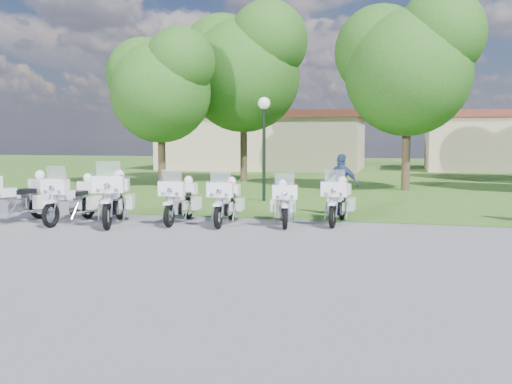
% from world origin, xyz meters
% --- Properties ---
extents(ground, '(100.00, 100.00, 0.00)m').
position_xyz_m(ground, '(0.00, 0.00, 0.00)').
color(ground, '#56565B').
rests_on(ground, ground).
extents(grass_lawn, '(100.00, 48.00, 0.01)m').
position_xyz_m(grass_lawn, '(0.00, 27.00, 0.00)').
color(grass_lawn, '#31601E').
rests_on(grass_lawn, ground).
extents(motorcycle_0, '(1.27, 2.46, 1.70)m').
position_xyz_m(motorcycle_0, '(-6.59, 0.78, 0.71)').
color(motorcycle_0, black).
rests_on(motorcycle_0, ground).
extents(motorcycle_1, '(0.83, 2.37, 1.59)m').
position_xyz_m(motorcycle_1, '(-5.07, 1.12, 0.66)').
color(motorcycle_1, black).
rests_on(motorcycle_1, ground).
extents(motorcycle_2, '(1.34, 2.49, 1.73)m').
position_xyz_m(motorcycle_2, '(-3.83, 1.14, 0.72)').
color(motorcycle_2, black).
rests_on(motorcycle_2, ground).
extents(motorcycle_3, '(0.78, 2.24, 1.50)m').
position_xyz_m(motorcycle_3, '(-2.20, 1.83, 0.63)').
color(motorcycle_3, black).
rests_on(motorcycle_3, ground).
extents(motorcycle_4, '(0.82, 2.23, 1.49)m').
position_xyz_m(motorcycle_4, '(-0.91, 1.89, 0.62)').
color(motorcycle_4, black).
rests_on(motorcycle_4, ground).
extents(motorcycle_5, '(1.01, 2.07, 1.42)m').
position_xyz_m(motorcycle_5, '(0.61, 2.16, 0.59)').
color(motorcycle_5, black).
rests_on(motorcycle_5, ground).
extents(motorcycle_6, '(0.80, 2.24, 1.50)m').
position_xyz_m(motorcycle_6, '(2.02, 2.73, 0.63)').
color(motorcycle_6, black).
rests_on(motorcycle_6, ground).
extents(lamp_post, '(0.44, 0.44, 3.77)m').
position_xyz_m(lamp_post, '(-1.17, 7.44, 2.87)').
color(lamp_post, black).
rests_on(lamp_post, ground).
extents(tree_0, '(5.51, 4.70, 7.35)m').
position_xyz_m(tree_0, '(-7.37, 12.44, 4.86)').
color(tree_0, '#38281C').
rests_on(tree_0, ground).
extents(tree_1, '(6.88, 5.87, 9.17)m').
position_xyz_m(tree_1, '(-4.38, 16.20, 6.07)').
color(tree_1, '#38281C').
rests_on(tree_1, ground).
extents(tree_2, '(6.35, 5.42, 8.47)m').
position_xyz_m(tree_2, '(3.83, 13.07, 5.60)').
color(tree_2, '#38281C').
rests_on(tree_2, ground).
extents(building_west, '(14.56, 8.32, 4.10)m').
position_xyz_m(building_west, '(-6.00, 28.00, 2.07)').
color(building_west, tan).
rests_on(building_west, ground).
extents(building_east, '(11.44, 7.28, 4.10)m').
position_xyz_m(building_east, '(11.00, 30.00, 2.07)').
color(building_east, tan).
rests_on(building_east, ground).
extents(bystander_c, '(1.16, 0.77, 1.83)m').
position_xyz_m(bystander_c, '(1.94, 4.37, 0.92)').
color(bystander_c, navy).
rests_on(bystander_c, ground).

